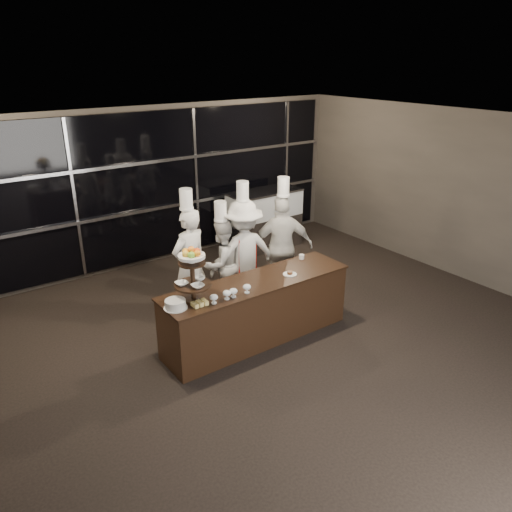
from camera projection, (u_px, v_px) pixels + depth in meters
room at (319, 281)px, 5.58m from camera, size 10.00×10.00×10.00m
window_wall at (139, 190)px, 9.29m from camera, size 8.60×0.10×2.80m
buffet_counter at (257, 310)px, 7.12m from camera, size 2.84×0.74×0.92m
display_stand at (192, 271)px, 6.25m from camera, size 0.48×0.48×0.74m
compotes at (230, 292)px, 6.43m from camera, size 0.62×0.11×0.12m
layer_cake at (175, 304)px, 6.19m from camera, size 0.30×0.30×0.11m
pastry_squares at (200, 303)px, 6.27m from camera, size 0.19×0.13×0.05m
small_plate at (290, 274)px, 7.14m from camera, size 0.20×0.20×0.05m
chef_cup at (302, 257)px, 7.68m from camera, size 0.08×0.08×0.07m
display_case at (264, 217)px, 10.44m from camera, size 1.56×0.68×1.24m
chef_a at (190, 263)px, 7.59m from camera, size 0.73×0.57×2.06m
chef_b at (222, 263)px, 7.99m from camera, size 0.79×0.66×1.77m
chef_c at (243, 253)px, 8.02m from camera, size 1.22×0.81×2.06m
chef_d at (282, 246)px, 8.25m from camera, size 1.11×0.86×2.06m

